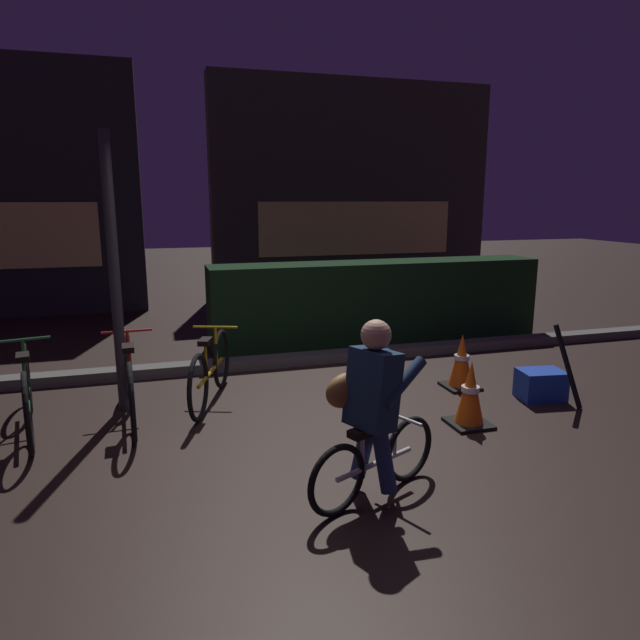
{
  "coord_description": "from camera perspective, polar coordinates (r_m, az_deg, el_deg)",
  "views": [
    {
      "loc": [
        -1.24,
        -4.3,
        2.0
      ],
      "look_at": [
        0.2,
        0.6,
        0.9
      ],
      "focal_mm": 31.56,
      "sensor_mm": 36.0,
      "label": 1
    }
  ],
  "objects": [
    {
      "name": "traffic_cone_far",
      "position": [
        6.24,
        14.15,
        -4.16
      ],
      "size": [
        0.36,
        0.36,
        0.59
      ],
      "color": "black",
      "rests_on": "ground"
    },
    {
      "name": "ground_plane",
      "position": [
        4.9,
        -0.27,
        -11.93
      ],
      "size": [
        40.0,
        40.0,
        0.0
      ],
      "primitive_type": "plane",
      "color": "black"
    },
    {
      "name": "storefront_right",
      "position": [
        12.21,
        3.41,
        13.03
      ],
      "size": [
        6.0,
        0.54,
        4.4
      ],
      "color": "#383330",
      "rests_on": "ground"
    },
    {
      "name": "parked_bike_center_right",
      "position": [
        5.71,
        -11.02,
        -5.04
      ],
      "size": [
        0.59,
        1.51,
        0.73
      ],
      "rotation": [
        0.0,
        0.0,
        1.23
      ],
      "color": "black",
      "rests_on": "ground"
    },
    {
      "name": "closed_umbrella",
      "position": [
        5.98,
        23.82,
        -4.32
      ],
      "size": [
        0.27,
        0.27,
        0.82
      ],
      "primitive_type": "cylinder",
      "rotation": [
        0.0,
        0.34,
        2.35
      ],
      "color": "black",
      "rests_on": "ground"
    },
    {
      "name": "parked_bike_center_left",
      "position": [
        5.47,
        -18.65,
        -5.99
      ],
      "size": [
        0.46,
        1.71,
        0.79
      ],
      "rotation": [
        0.0,
        0.0,
        1.62
      ],
      "color": "black",
      "rests_on": "ground"
    },
    {
      "name": "traffic_cone_near",
      "position": [
        5.24,
        14.99,
        -7.32
      ],
      "size": [
        0.36,
        0.36,
        0.6
      ],
      "color": "black",
      "rests_on": "ground"
    },
    {
      "name": "cyclist",
      "position": [
        3.8,
        5.17,
        -9.06
      ],
      "size": [
        1.1,
        0.56,
        1.25
      ],
      "rotation": [
        0.0,
        0.0,
        0.43
      ],
      "color": "black",
      "rests_on": "ground"
    },
    {
      "name": "blue_crate",
      "position": [
        6.18,
        21.48,
        -6.12
      ],
      "size": [
        0.48,
        0.38,
        0.3
      ],
      "primitive_type": "cube",
      "rotation": [
        0.0,
        0.0,
        -0.14
      ],
      "color": "#193DB7",
      "rests_on": "ground"
    },
    {
      "name": "hedge_row",
      "position": [
        8.13,
        5.86,
        1.94
      ],
      "size": [
        4.8,
        0.7,
        1.13
      ],
      "primitive_type": "cube",
      "color": "black",
      "rests_on": "ground"
    },
    {
      "name": "sidewalk_curb",
      "position": [
        6.89,
        -5.37,
        -4.24
      ],
      "size": [
        12.0,
        0.24,
        0.12
      ],
      "primitive_type": "cube",
      "color": "#56544F",
      "rests_on": "ground"
    },
    {
      "name": "parked_bike_left_mid",
      "position": [
        5.55,
        -27.55,
        -6.54
      ],
      "size": [
        0.46,
        1.66,
        0.78
      ],
      "rotation": [
        0.0,
        0.0,
        1.76
      ],
      "color": "black",
      "rests_on": "ground"
    },
    {
      "name": "street_post",
      "position": [
        5.55,
        -20.12,
        4.21
      ],
      "size": [
        0.1,
        0.1,
        2.61
      ],
      "primitive_type": "cylinder",
      "color": "#2D2D33",
      "rests_on": "ground"
    }
  ]
}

